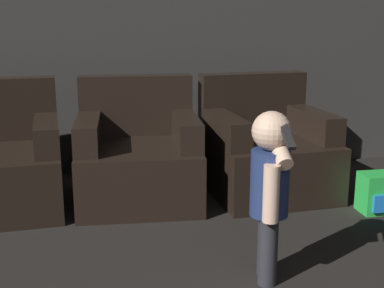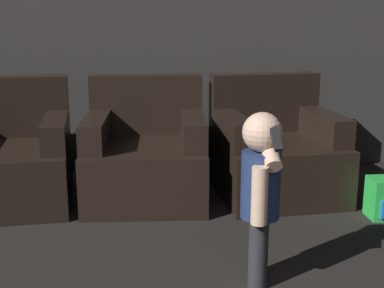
{
  "view_description": "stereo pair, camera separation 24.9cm",
  "coord_description": "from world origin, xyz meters",
  "px_view_note": "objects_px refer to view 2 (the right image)",
  "views": [
    {
      "loc": [
        -0.51,
        0.03,
        1.33
      ],
      "look_at": [
        0.04,
        3.05,
        0.57
      ],
      "focal_mm": 50.0,
      "sensor_mm": 36.0,
      "label": 1
    },
    {
      "loc": [
        -0.27,
        -0.01,
        1.33
      ],
      "look_at": [
        0.04,
        3.05,
        0.57
      ],
      "focal_mm": 50.0,
      "sensor_mm": 36.0,
      "label": 2
    }
  ],
  "objects_px": {
    "armchair_left": "(8,160)",
    "armchair_middle": "(146,157)",
    "armchair_right": "(275,153)",
    "person_toddler": "(261,185)"
  },
  "relations": [
    {
      "from": "armchair_left",
      "to": "armchair_middle",
      "type": "relative_size",
      "value": 1.03
    },
    {
      "from": "armchair_right",
      "to": "person_toddler",
      "type": "bearing_deg",
      "value": -112.44
    },
    {
      "from": "armchair_middle",
      "to": "armchair_left",
      "type": "bearing_deg",
      "value": -177.03
    },
    {
      "from": "armchair_right",
      "to": "person_toddler",
      "type": "relative_size",
      "value": 1.07
    },
    {
      "from": "armchair_right",
      "to": "person_toddler",
      "type": "height_order",
      "value": "person_toddler"
    },
    {
      "from": "person_toddler",
      "to": "armchair_middle",
      "type": "bearing_deg",
      "value": -143.22
    },
    {
      "from": "armchair_left",
      "to": "person_toddler",
      "type": "relative_size",
      "value": 1.06
    },
    {
      "from": "armchair_left",
      "to": "armchair_right",
      "type": "distance_m",
      "value": 1.93
    },
    {
      "from": "armchair_left",
      "to": "armchair_right",
      "type": "height_order",
      "value": "same"
    },
    {
      "from": "armchair_middle",
      "to": "person_toddler",
      "type": "height_order",
      "value": "person_toddler"
    }
  ]
}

